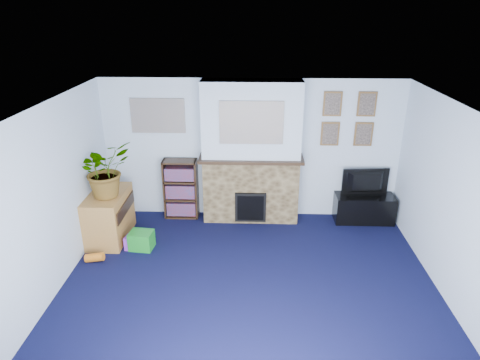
{
  "coord_description": "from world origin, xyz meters",
  "views": [
    {
      "loc": [
        0.04,
        -4.64,
        3.5
      ],
      "look_at": [
        -0.14,
        0.76,
        1.26
      ],
      "focal_mm": 32.0,
      "sensor_mm": 36.0,
      "label": 1
    }
  ],
  "objects_px": {
    "sideboard": "(109,218)",
    "bookshelf": "(181,190)",
    "television": "(367,183)",
    "tv_stand": "(364,209)"
  },
  "relations": [
    {
      "from": "television",
      "to": "bookshelf",
      "type": "distance_m",
      "value": 3.17
    },
    {
      "from": "tv_stand",
      "to": "sideboard",
      "type": "bearing_deg",
      "value": -170.32
    },
    {
      "from": "tv_stand",
      "to": "bookshelf",
      "type": "distance_m",
      "value": 3.17
    },
    {
      "from": "television",
      "to": "bookshelf",
      "type": "height_order",
      "value": "bookshelf"
    },
    {
      "from": "tv_stand",
      "to": "sideboard",
      "type": "height_order",
      "value": "sideboard"
    },
    {
      "from": "tv_stand",
      "to": "sideboard",
      "type": "xyz_separation_m",
      "value": [
        -4.19,
        -0.71,
        0.12
      ]
    },
    {
      "from": "sideboard",
      "to": "bookshelf",
      "type": "bearing_deg",
      "value": 37.54
    },
    {
      "from": "bookshelf",
      "to": "tv_stand",
      "type": "bearing_deg",
      "value": -1.39
    },
    {
      "from": "bookshelf",
      "to": "television",
      "type": "bearing_deg",
      "value": -1.02
    },
    {
      "from": "television",
      "to": "sideboard",
      "type": "bearing_deg",
      "value": 4.53
    }
  ]
}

